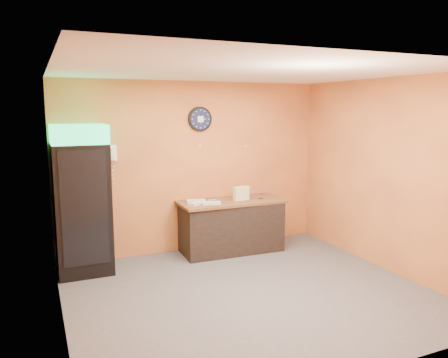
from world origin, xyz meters
TOP-DOWN VIEW (x-y plane):
  - floor at (0.00, 0.00)m, footprint 4.50×4.50m
  - back_wall at (0.00, 2.00)m, footprint 4.50×0.02m
  - left_wall at (-2.25, 0.00)m, footprint 0.02×4.00m
  - right_wall at (2.25, 0.00)m, footprint 0.02×4.00m
  - ceiling at (0.00, 0.00)m, footprint 4.50×4.00m
  - beverage_cooler at (-1.85, 1.60)m, footprint 0.75×0.77m
  - prep_counter at (0.50, 1.63)m, footprint 1.67×0.79m
  - wall_clock at (0.09, 1.97)m, footprint 0.40×0.06m
  - wall_phone at (-1.35, 1.95)m, footprint 0.13×0.11m
  - butcher_paper at (0.50, 1.63)m, footprint 1.74×0.77m
  - sub_roll_stack at (0.66, 1.58)m, footprint 0.28×0.13m
  - wrapped_sandwich_left at (-0.12, 1.56)m, footprint 0.33×0.27m
  - wrapped_sandwich_mid at (0.09, 1.48)m, footprint 0.31×0.17m
  - wrapped_sandwich_right at (-0.08, 1.72)m, footprint 0.33×0.18m
  - kitchen_tool at (0.29, 1.73)m, footprint 0.06×0.06m

SIDE VIEW (x-z plane):
  - floor at x=0.00m, z-range 0.00..0.00m
  - prep_counter at x=0.50m, z-range 0.00..0.82m
  - butcher_paper at x=0.50m, z-range 0.82..0.86m
  - wrapped_sandwich_mid at x=0.09m, z-range 0.86..0.90m
  - wrapped_sandwich_right at x=-0.08m, z-range 0.86..0.91m
  - wrapped_sandwich_left at x=-0.12m, z-range 0.86..0.91m
  - kitchen_tool at x=0.29m, z-range 0.86..0.93m
  - sub_roll_stack at x=0.66m, z-range 0.86..1.09m
  - beverage_cooler at x=-1.85m, z-range -0.02..2.12m
  - back_wall at x=0.00m, z-range 0.00..2.80m
  - left_wall at x=-2.25m, z-range 0.00..2.80m
  - right_wall at x=2.25m, z-range 0.00..2.80m
  - wall_phone at x=-1.35m, z-range 1.57..1.81m
  - wall_clock at x=0.09m, z-range 1.99..2.39m
  - ceiling at x=0.00m, z-range 2.79..2.81m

